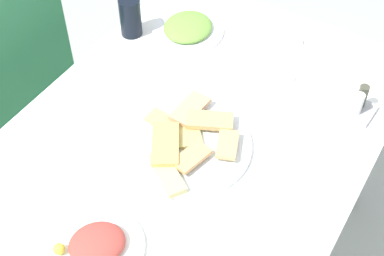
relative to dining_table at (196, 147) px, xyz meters
name	(u,v)px	position (x,y,z in m)	size (l,w,h in m)	color
dining_table	(196,147)	(0.00, 0.00, 0.00)	(1.19, 0.88, 0.71)	white
dining_chair	(3,77)	(0.00, 0.75, -0.10)	(0.43, 0.43, 0.94)	#2B7748
pide_platter	(186,142)	(-0.06, -0.01, 0.09)	(0.34, 0.34, 0.04)	white
salad_plate_greens	(98,246)	(-0.42, 0.00, 0.09)	(0.21, 0.21, 0.04)	white
salad_plate_rice	(188,28)	(0.34, 0.23, 0.09)	(0.22, 0.22, 0.04)	white
soda_can	(130,17)	(0.24, 0.38, 0.13)	(0.07, 0.07, 0.12)	black
paper_napkin	(302,62)	(0.39, -0.13, 0.07)	(0.15, 0.15, 0.00)	white
fork	(308,63)	(0.39, -0.15, 0.08)	(0.16, 0.02, 0.01)	silver
spoon	(297,59)	(0.39, -0.11, 0.08)	(0.19, 0.01, 0.01)	silver
condiment_caddy	(359,105)	(0.28, -0.34, 0.10)	(0.10, 0.10, 0.08)	#B2B2B7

